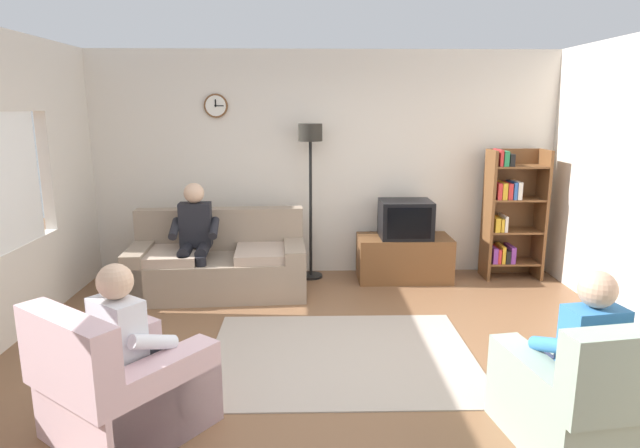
{
  "coord_description": "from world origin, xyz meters",
  "views": [
    {
      "loc": [
        -0.21,
        -3.9,
        2.04
      ],
      "look_at": [
        -0.09,
        1.03,
        0.95
      ],
      "focal_mm": 29.99,
      "sensor_mm": 36.0,
      "label": 1
    }
  ],
  "objects_px": {
    "floor_lamp": "(310,158)",
    "person_in_right_armchair": "(581,348)",
    "bookshelf": "(510,213)",
    "person_in_left_armchair": "(132,339)",
    "tv": "(405,219)",
    "armchair_near_window": "(124,390)",
    "person_on_couch": "(195,234)",
    "tv_stand": "(404,258)",
    "armchair_near_bookshelf": "(585,402)",
    "couch": "(219,265)"
  },
  "relations": [
    {
      "from": "couch",
      "to": "armchair_near_window",
      "type": "distance_m",
      "value": 2.65
    },
    {
      "from": "bookshelf",
      "to": "floor_lamp",
      "type": "relative_size",
      "value": 0.84
    },
    {
      "from": "bookshelf",
      "to": "floor_lamp",
      "type": "distance_m",
      "value": 2.48
    },
    {
      "from": "armchair_near_window",
      "to": "person_in_left_armchair",
      "type": "xyz_separation_m",
      "value": [
        0.05,
        0.07,
        0.32
      ]
    },
    {
      "from": "tv_stand",
      "to": "bookshelf",
      "type": "bearing_deg",
      "value": 3.19
    },
    {
      "from": "tv_stand",
      "to": "armchair_near_bookshelf",
      "type": "distance_m",
      "value": 3.31
    },
    {
      "from": "tv_stand",
      "to": "floor_lamp",
      "type": "bearing_deg",
      "value": 174.94
    },
    {
      "from": "person_on_couch",
      "to": "person_in_left_armchair",
      "type": "distance_m",
      "value": 2.46
    },
    {
      "from": "couch",
      "to": "person_in_right_armchair",
      "type": "bearing_deg",
      "value": -46.15
    },
    {
      "from": "armchair_near_bookshelf",
      "to": "person_on_couch",
      "type": "relative_size",
      "value": 0.8
    },
    {
      "from": "floor_lamp",
      "to": "person_in_left_armchair",
      "type": "relative_size",
      "value": 1.65
    },
    {
      "from": "tv",
      "to": "armchair_near_window",
      "type": "xyz_separation_m",
      "value": [
        -2.32,
        -3.03,
        -0.46
      ]
    },
    {
      "from": "tv_stand",
      "to": "armchair_near_window",
      "type": "bearing_deg",
      "value": -127.21
    },
    {
      "from": "couch",
      "to": "tv",
      "type": "distance_m",
      "value": 2.22
    },
    {
      "from": "floor_lamp",
      "to": "person_in_left_armchair",
      "type": "xyz_separation_m",
      "value": [
        -1.15,
        -3.09,
        -0.85
      ]
    },
    {
      "from": "couch",
      "to": "armchair_near_bookshelf",
      "type": "bearing_deg",
      "value": -46.9
    },
    {
      "from": "tv_stand",
      "to": "person_in_left_armchair",
      "type": "xyz_separation_m",
      "value": [
        -2.27,
        -2.99,
        0.34
      ]
    },
    {
      "from": "tv_stand",
      "to": "bookshelf",
      "type": "xyz_separation_m",
      "value": [
        1.27,
        0.07,
        0.53
      ]
    },
    {
      "from": "tv",
      "to": "armchair_near_bookshelf",
      "type": "bearing_deg",
      "value": -80.86
    },
    {
      "from": "armchair_near_window",
      "to": "person_in_right_armchair",
      "type": "bearing_deg",
      "value": -2.45
    },
    {
      "from": "bookshelf",
      "to": "person_in_right_armchair",
      "type": "distance_m",
      "value": 3.34
    },
    {
      "from": "armchair_near_bookshelf",
      "to": "tv",
      "type": "bearing_deg",
      "value": 99.14
    },
    {
      "from": "tv_stand",
      "to": "person_on_couch",
      "type": "bearing_deg",
      "value": -167.49
    },
    {
      "from": "tv_stand",
      "to": "person_in_left_armchair",
      "type": "relative_size",
      "value": 0.98
    },
    {
      "from": "armchair_near_window",
      "to": "tv",
      "type": "bearing_deg",
      "value": 52.57
    },
    {
      "from": "tv",
      "to": "floor_lamp",
      "type": "xyz_separation_m",
      "value": [
        -1.12,
        0.12,
        0.7
      ]
    },
    {
      "from": "couch",
      "to": "tv_stand",
      "type": "height_order",
      "value": "couch"
    },
    {
      "from": "bookshelf",
      "to": "tv",
      "type": "bearing_deg",
      "value": -175.71
    },
    {
      "from": "tv_stand",
      "to": "person_in_right_armchair",
      "type": "height_order",
      "value": "person_in_right_armchair"
    },
    {
      "from": "tv",
      "to": "armchair_near_bookshelf",
      "type": "distance_m",
      "value": 3.32
    },
    {
      "from": "person_on_couch",
      "to": "person_in_right_armchair",
      "type": "xyz_separation_m",
      "value": [
        2.88,
        -2.65,
        -0.09
      ]
    },
    {
      "from": "bookshelf",
      "to": "person_in_left_armchair",
      "type": "relative_size",
      "value": 1.39
    },
    {
      "from": "tv",
      "to": "person_on_couch",
      "type": "relative_size",
      "value": 0.48
    },
    {
      "from": "bookshelf",
      "to": "person_in_left_armchair",
      "type": "height_order",
      "value": "bookshelf"
    },
    {
      "from": "bookshelf",
      "to": "armchair_near_window",
      "type": "relative_size",
      "value": 1.31
    },
    {
      "from": "armchair_near_window",
      "to": "floor_lamp",
      "type": "bearing_deg",
      "value": 69.13
    },
    {
      "from": "tv",
      "to": "person_in_left_armchair",
      "type": "distance_m",
      "value": 3.73
    },
    {
      "from": "floor_lamp",
      "to": "person_in_right_armchair",
      "type": "relative_size",
      "value": 1.65
    },
    {
      "from": "tv",
      "to": "person_on_couch",
      "type": "xyz_separation_m",
      "value": [
        -2.37,
        -0.5,
        -0.05
      ]
    },
    {
      "from": "tv_stand",
      "to": "armchair_near_bookshelf",
      "type": "xyz_separation_m",
      "value": [
        0.52,
        -3.27,
        0.03
      ]
    },
    {
      "from": "couch",
      "to": "person_in_left_armchair",
      "type": "bearing_deg",
      "value": -92.7
    },
    {
      "from": "tv",
      "to": "armchair_near_window",
      "type": "bearing_deg",
      "value": -127.43
    },
    {
      "from": "floor_lamp",
      "to": "armchair_near_bookshelf",
      "type": "relative_size",
      "value": 1.86
    },
    {
      "from": "armchair_near_window",
      "to": "person_on_couch",
      "type": "distance_m",
      "value": 2.56
    },
    {
      "from": "person_on_couch",
      "to": "tv_stand",
      "type": "bearing_deg",
      "value": 12.51
    },
    {
      "from": "bookshelf",
      "to": "armchair_near_window",
      "type": "height_order",
      "value": "bookshelf"
    },
    {
      "from": "floor_lamp",
      "to": "person_on_couch",
      "type": "relative_size",
      "value": 1.49
    },
    {
      "from": "person_in_left_armchair",
      "to": "armchair_near_bookshelf",
      "type": "bearing_deg",
      "value": -5.74
    },
    {
      "from": "armchair_near_window",
      "to": "armchair_near_bookshelf",
      "type": "xyz_separation_m",
      "value": [
        2.84,
        -0.21,
        0.0
      ]
    },
    {
      "from": "couch",
      "to": "person_in_left_armchair",
      "type": "xyz_separation_m",
      "value": [
        -0.12,
        -2.57,
        0.29
      ]
    }
  ]
}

